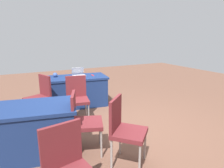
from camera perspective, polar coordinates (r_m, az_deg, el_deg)
ground_plane at (r=3.87m, az=2.77°, el=-13.03°), size 14.40×14.40×0.00m
table_foreground at (r=5.06m, az=-10.76°, el=-2.05°), size 1.68×0.98×0.76m
table_mid_left at (r=3.28m, az=-27.70°, el=-12.55°), size 2.00×1.15×0.76m
chair_near_front at (r=4.35m, az=-20.46°, el=-3.04°), size 0.57×0.57×0.96m
chair_tucked_left at (r=2.04m, az=-12.88°, el=-23.08°), size 0.51×0.51×0.95m
chair_tucked_right at (r=4.05m, az=-10.29°, el=-3.60°), size 0.51×0.51×0.96m
chair_aisle at (r=2.69m, az=3.66°, el=-12.64°), size 0.62×0.62×0.96m
chair_by_pillar at (r=2.97m, az=-8.62°, el=-10.23°), size 0.56×0.56×0.95m
laptop_silver at (r=5.09m, az=-9.82°, el=2.89°), size 0.34×0.31×0.21m
yarn_ball at (r=5.04m, az=-16.45°, el=2.61°), size 0.11×0.11×0.11m
scissors_red at (r=5.08m, az=-5.76°, el=2.60°), size 0.06×0.18×0.01m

